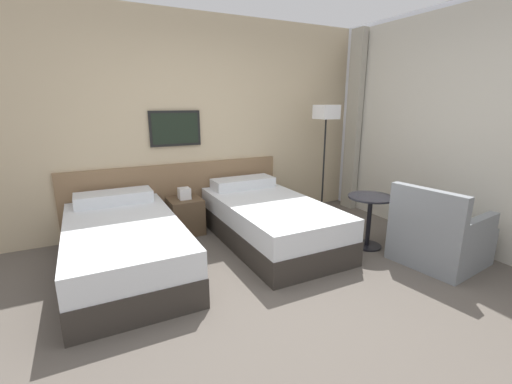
% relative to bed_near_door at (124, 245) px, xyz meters
% --- Properties ---
extents(ground_plane, '(16.00, 16.00, 0.00)m').
position_rel_bed_near_door_xyz_m(ground_plane, '(1.11, -1.17, -0.26)').
color(ground_plane, '#5B544C').
extents(wall_headboard, '(10.00, 0.10, 2.70)m').
position_rel_bed_near_door_xyz_m(wall_headboard, '(1.09, 1.04, 1.04)').
color(wall_headboard, '#C6B28E').
rests_on(wall_headboard, ground_plane).
extents(wall_window, '(0.21, 4.69, 2.70)m').
position_rel_bed_near_door_xyz_m(wall_window, '(3.55, -1.22, 1.08)').
color(wall_window, white).
rests_on(wall_window, ground_plane).
extents(bed_near_door, '(1.04, 1.98, 0.63)m').
position_rel_bed_near_door_xyz_m(bed_near_door, '(0.00, 0.00, 0.00)').
color(bed_near_door, '#332D28').
rests_on(bed_near_door, ground_plane).
extents(bed_near_window, '(1.04, 1.98, 0.63)m').
position_rel_bed_near_door_xyz_m(bed_near_window, '(1.63, 0.00, 0.00)').
color(bed_near_window, '#332D28').
rests_on(bed_near_window, ground_plane).
extents(nightstand, '(0.40, 0.41, 0.59)m').
position_rel_bed_near_door_xyz_m(nightstand, '(0.81, 0.73, -0.03)').
color(nightstand, brown).
rests_on(nightstand, ground_plane).
extents(floor_lamp, '(0.27, 0.27, 1.59)m').
position_rel_bed_near_door_xyz_m(floor_lamp, '(2.77, 0.48, 1.10)').
color(floor_lamp, black).
rests_on(floor_lamp, ground_plane).
extents(side_table, '(0.50, 0.50, 0.60)m').
position_rel_bed_near_door_xyz_m(side_table, '(2.57, -0.65, 0.16)').
color(side_table, black).
rests_on(side_table, ground_plane).
extents(armchair, '(0.87, 0.84, 0.83)m').
position_rel_bed_near_door_xyz_m(armchair, '(2.91, -1.28, 0.00)').
color(armchair, gray).
rests_on(armchair, ground_plane).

